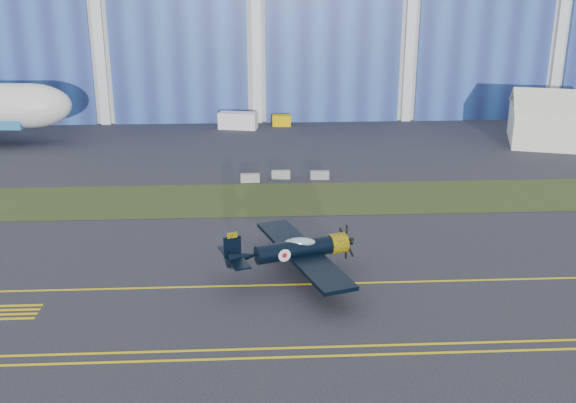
{
  "coord_description": "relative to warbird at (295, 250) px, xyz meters",
  "views": [
    {
      "loc": [
        -0.72,
        -48.42,
        21.3
      ],
      "look_at": [
        2.15,
        5.36,
        2.71
      ],
      "focal_mm": 42.0,
      "sensor_mm": 36.0,
      "label": 1
    }
  ],
  "objects": [
    {
      "name": "ground",
      "position": [
        -2.15,
        3.64,
        -2.11
      ],
      "size": [
        260.0,
        260.0,
        0.0
      ],
      "primitive_type": "plane",
      "color": "#2D2D39",
      "rests_on": "ground"
    },
    {
      "name": "edge_line_far",
      "position": [
        -2.15,
        -9.86,
        -2.1
      ],
      "size": [
        80.0,
        0.2,
        0.02
      ],
      "primitive_type": "cube",
      "color": "yellow",
      "rests_on": "ground"
    },
    {
      "name": "tug",
      "position": [
        1.29,
        50.42,
        -1.35
      ],
      "size": [
        2.68,
        1.73,
        1.53
      ],
      "primitive_type": "cube",
      "rotation": [
        0.0,
        0.0,
        -0.04
      ],
      "color": "#F0BF00",
      "rests_on": "ground"
    },
    {
      "name": "hangar",
      "position": [
        -2.15,
        75.42,
        12.85
      ],
      "size": [
        220.0,
        45.7,
        30.0
      ],
      "color": "silver",
      "rests_on": "ground"
    },
    {
      "name": "grass_median",
      "position": [
        -2.15,
        17.64,
        -2.09
      ],
      "size": [
        260.0,
        10.0,
        0.02
      ],
      "primitive_type": "cube",
      "color": "#475128",
      "rests_on": "ground"
    },
    {
      "name": "barrier_b",
      "position": [
        0.05,
        24.42,
        -1.66
      ],
      "size": [
        2.01,
        0.64,
        0.9
      ],
      "primitive_type": "cube",
      "rotation": [
        0.0,
        0.0,
        -0.02
      ],
      "color": "#929D94",
      "rests_on": "ground"
    },
    {
      "name": "taxiway_centreline",
      "position": [
        -2.15,
        -1.36,
        -2.1
      ],
      "size": [
        200.0,
        0.2,
        0.02
      ],
      "primitive_type": "cube",
      "color": "yellow",
      "rests_on": "ground"
    },
    {
      "name": "barrier_a",
      "position": [
        -3.25,
        23.38,
        -1.66
      ],
      "size": [
        2.01,
        0.64,
        0.9
      ],
      "primitive_type": "cube",
      "rotation": [
        0.0,
        0.0,
        0.02
      ],
      "color": "#969894",
      "rests_on": "ground"
    },
    {
      "name": "edge_line_near",
      "position": [
        -2.15,
        -10.86,
        -2.1
      ],
      "size": [
        80.0,
        0.2,
        0.02
      ],
      "primitive_type": "cube",
      "color": "yellow",
      "rests_on": "ground"
    },
    {
      "name": "barrier_c",
      "position": [
        4.22,
        24.03,
        -1.66
      ],
      "size": [
        2.03,
        0.72,
        0.9
      ],
      "primitive_type": "cube",
      "rotation": [
        0.0,
        0.0,
        -0.06
      ],
      "color": "gray",
      "rests_on": "ground"
    },
    {
      "name": "warbird",
      "position": [
        0.0,
        0.0,
        0.0
      ],
      "size": [
        14.58,
        16.04,
        3.94
      ],
      "rotation": [
        0.0,
        0.0,
        0.32
      ],
      "color": "black",
      "rests_on": "ground"
    },
    {
      "name": "shipping_container",
      "position": [
        -4.94,
        48.83,
        -0.96
      ],
      "size": [
        5.67,
        3.25,
        2.31
      ],
      "primitive_type": "cube",
      "rotation": [
        0.0,
        0.0,
        -0.22
      ],
      "color": "white",
      "rests_on": "ground"
    },
    {
      "name": "tent",
      "position": [
        37.94,
        37.69,
        1.41
      ],
      "size": [
        17.79,
        15.12,
        7.05
      ],
      "rotation": [
        0.0,
        0.0,
        -0.3
      ],
      "color": "white",
      "rests_on": "ground"
    }
  ]
}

